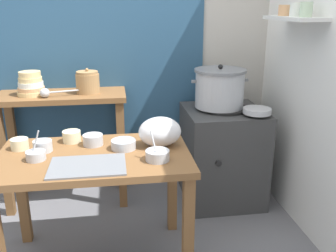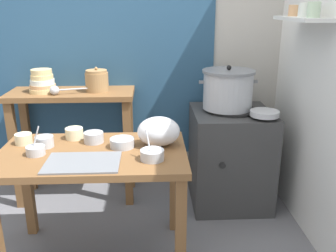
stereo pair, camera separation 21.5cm
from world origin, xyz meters
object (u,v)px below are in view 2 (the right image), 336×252
(prep_table, at_px, (93,169))
(prep_bowl_6, at_px, (122,142))
(plastic_bag, at_px, (159,131))
(prep_bowl_3, at_px, (36,150))
(steamer_pot, at_px, (228,89))
(serving_tray, at_px, (83,163))
(wide_pan, at_px, (265,113))
(bowl_stack_enamel, at_px, (42,82))
(ladle, at_px, (56,90))
(back_shelf_table, at_px, (73,119))
(prep_bowl_1, at_px, (24,138))
(stove_block, at_px, (230,157))
(prep_bowl_5, at_px, (44,141))
(prep_bowl_2, at_px, (74,133))
(clay_pot, at_px, (97,81))
(prep_bowl_0, at_px, (94,137))
(prep_bowl_4, at_px, (152,154))

(prep_table, bearing_deg, prep_bowl_6, 19.98)
(plastic_bag, relative_size, prep_bowl_6, 1.76)
(plastic_bag, distance_m, prep_bowl_3, 0.72)
(steamer_pot, bearing_deg, serving_tray, -138.17)
(wide_pan, relative_size, prep_bowl_3, 1.24)
(bowl_stack_enamel, xyz_separation_m, ladle, (0.12, -0.10, -0.04))
(back_shelf_table, distance_m, prep_bowl_1, 0.68)
(stove_block, relative_size, prep_bowl_5, 7.14)
(steamer_pot, height_order, prep_bowl_1, steamer_pot)
(wide_pan, bearing_deg, steamer_pot, 136.15)
(prep_bowl_2, bearing_deg, prep_bowl_1, -164.48)
(prep_bowl_1, xyz_separation_m, prep_bowl_6, (0.61, -0.08, -0.01))
(plastic_bag, bearing_deg, clay_pot, 122.34)
(prep_bowl_5, bearing_deg, plastic_bag, -1.05)
(prep_bowl_0, bearing_deg, back_shelf_table, 111.65)
(prep_table, relative_size, prep_bowl_0, 9.04)
(serving_tray, relative_size, prep_bowl_5, 3.66)
(stove_block, bearing_deg, serving_tray, -140.01)
(wide_pan, distance_m, prep_bowl_1, 1.63)
(prep_table, bearing_deg, prep_bowl_1, 161.57)
(steamer_pot, bearing_deg, prep_bowl_3, -149.89)
(prep_bowl_2, bearing_deg, prep_bowl_4, -36.34)
(serving_tray, distance_m, prep_bowl_3, 0.32)
(back_shelf_table, distance_m, stove_block, 1.28)
(prep_bowl_4, bearing_deg, prep_bowl_6, 131.94)
(steamer_pot, height_order, prep_bowl_0, steamer_pot)
(back_shelf_table, height_order, steamer_pot, steamer_pot)
(stove_block, xyz_separation_m, prep_bowl_4, (-0.62, -0.80, 0.37))
(ladle, distance_m, plastic_bag, 0.97)
(serving_tray, height_order, prep_bowl_4, prep_bowl_4)
(prep_table, height_order, serving_tray, serving_tray)
(plastic_bag, bearing_deg, stove_block, 45.48)
(prep_bowl_2, distance_m, prep_bowl_6, 0.36)
(prep_bowl_3, bearing_deg, serving_tray, -25.16)
(back_shelf_table, relative_size, prep_bowl_6, 6.56)
(prep_bowl_4, bearing_deg, stove_block, 52.29)
(prep_bowl_1, height_order, prep_bowl_4, prep_bowl_4)
(bowl_stack_enamel, height_order, serving_tray, bowl_stack_enamel)
(ladle, distance_m, prep_bowl_5, 0.63)
(back_shelf_table, relative_size, prep_bowl_5, 8.79)
(prep_bowl_0, height_order, prep_bowl_4, prep_bowl_4)
(steamer_pot, bearing_deg, plastic_bag, -131.52)
(wide_pan, relative_size, prep_bowl_6, 1.41)
(prep_bowl_1, bearing_deg, plastic_bag, -4.75)
(prep_bowl_2, bearing_deg, clay_pot, 81.98)
(prep_bowl_4, bearing_deg, prep_table, 158.71)
(stove_block, bearing_deg, prep_bowl_5, -155.52)
(prep_table, bearing_deg, plastic_bag, 11.10)
(ladle, xyz_separation_m, prep_bowl_6, (0.52, -0.62, -0.19))
(back_shelf_table, height_order, ladle, ladle)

